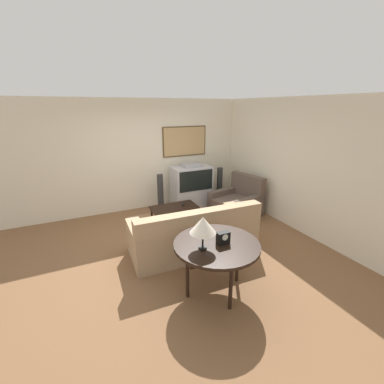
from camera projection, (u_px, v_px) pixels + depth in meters
ground_plane at (174, 244)px, 4.92m from camera, size 12.00×12.00×0.00m
wall_back at (142, 156)px, 6.33m from camera, size 12.00×0.10×2.70m
wall_right at (286, 163)px, 5.55m from camera, size 0.06×12.00×2.70m
area_rug at (177, 222)px, 5.83m from camera, size 1.94×1.54×0.01m
tv at (191, 186)px, 6.65m from camera, size 0.99×0.59×1.15m
couch at (194, 235)px, 4.59m from camera, size 2.25×0.99×0.90m
armchair at (237, 203)px, 6.20m from camera, size 1.14×1.13×0.94m
coffee_table at (174, 209)px, 5.66m from camera, size 1.01×0.53×0.41m
console_table at (217, 247)px, 3.45m from camera, size 1.16×1.16×0.77m
table_lamp at (203, 225)px, 3.19m from camera, size 0.34×0.34×0.44m
mantel_clock at (223, 238)px, 3.39m from camera, size 0.17×0.10×0.17m
remote at (183, 204)px, 5.75m from camera, size 0.12×0.16×0.02m
speaker_tower_left at (161, 194)px, 6.33m from camera, size 0.25×0.25×0.95m
speaker_tower_right at (219, 186)px, 7.01m from camera, size 0.25×0.25×0.95m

